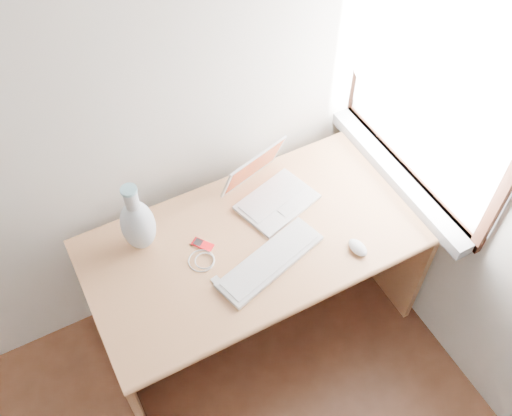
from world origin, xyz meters
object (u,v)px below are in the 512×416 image
desk (248,251)px  laptop (273,189)px  vase (138,223)px  external_keyboard (270,261)px

desk → laptop: bearing=25.0°
laptop → vase: bearing=161.4°
desk → vase: 0.58m
laptop → external_keyboard: (-0.18, -0.30, -0.04)m
laptop → external_keyboard: 0.35m
laptop → external_keyboard: bearing=-136.5°
vase → laptop: bearing=-2.6°
desk → laptop: 0.33m
external_keyboard → vase: vase is taller
laptop → vase: size_ratio=1.06×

